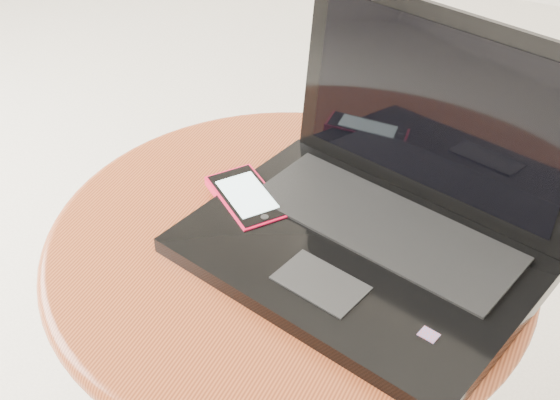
% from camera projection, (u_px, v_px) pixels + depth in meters
% --- Properties ---
extents(table, '(0.60, 0.60, 0.48)m').
position_uv_depth(table, '(288.00, 299.00, 1.02)').
color(table, '#4C2614').
rests_on(table, ground).
extents(laptop, '(0.45, 0.39, 0.26)m').
position_uv_depth(laptop, '(381.00, 213.00, 0.92)').
color(laptop, black).
rests_on(laptop, table).
extents(phone_black, '(0.12, 0.11, 0.01)m').
position_uv_depth(phone_black, '(257.00, 203.00, 1.00)').
color(phone_black, black).
rests_on(phone_black, table).
extents(phone_pink, '(0.13, 0.12, 0.01)m').
position_uv_depth(phone_pink, '(247.00, 199.00, 0.99)').
color(phone_pink, red).
rests_on(phone_pink, phone_black).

